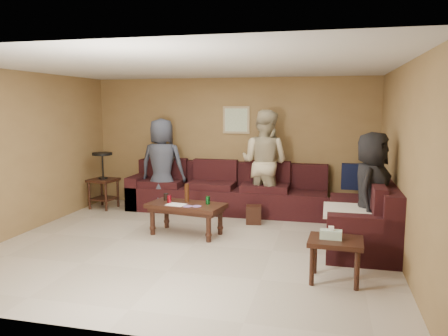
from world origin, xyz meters
name	(u,v)px	position (x,y,z in m)	size (l,w,h in m)	color
room	(192,128)	(0.00, 0.00, 1.66)	(5.60, 5.50, 2.50)	#B5AA99
sectional_sofa	(265,203)	(0.81, 1.52, 0.33)	(4.65, 2.90, 0.97)	black
coffee_table	(186,208)	(-0.26, 0.46, 0.41)	(1.24, 0.77, 0.77)	black
end_table_left	(103,179)	(-2.36, 1.76, 0.57)	(0.54, 0.54, 1.08)	black
side_table_right	(335,245)	(1.94, -0.88, 0.42)	(0.62, 0.52, 0.64)	black
waste_bin	(254,215)	(0.65, 1.33, 0.15)	(0.25, 0.25, 0.30)	black
wall_art	(236,120)	(0.10, 2.48, 1.70)	(0.52, 0.04, 0.52)	tan
person_left	(162,165)	(-1.18, 1.85, 0.87)	(0.85, 0.55, 1.74)	#333847
person_middle	(264,163)	(0.72, 2.02, 0.95)	(0.92, 0.72, 1.90)	#BCAF8C
person_right	(371,191)	(2.43, 0.43, 0.81)	(0.79, 0.52, 1.62)	black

